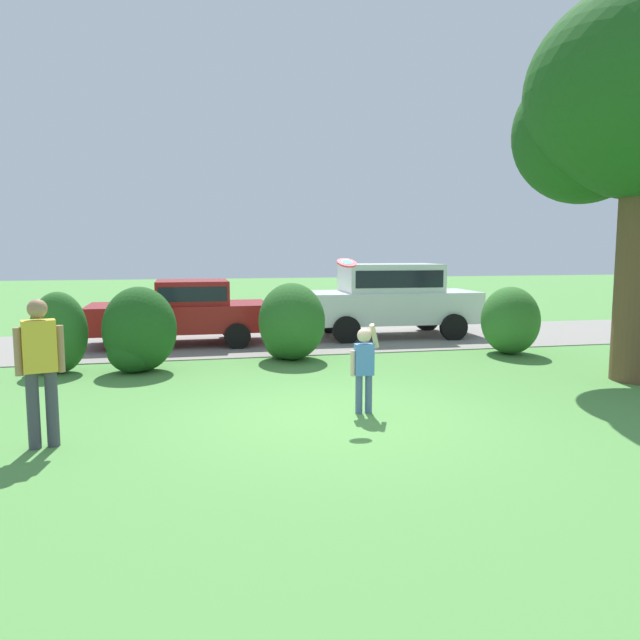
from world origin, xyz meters
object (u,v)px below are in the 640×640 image
at_px(adult_onlooker, 40,365).
at_px(parked_suv, 390,296).
at_px(parked_sedan, 183,310).
at_px(child_thrower, 364,363).
at_px(frisbee, 347,263).

bearing_deg(adult_onlooker, parked_suv, 48.22).
bearing_deg(parked_sedan, child_thrower, -69.72).
bearing_deg(child_thrower, adult_onlooker, -171.19).
xyz_separation_m(parked_sedan, adult_onlooker, (-1.55, -7.44, 0.13)).
distance_m(parked_suv, frisbee, 7.49).
height_order(parked_suv, child_thrower, parked_suv).
bearing_deg(frisbee, parked_suv, 66.34).
bearing_deg(adult_onlooker, child_thrower, 8.81).
distance_m(parked_sedan, frisbee, 7.08).
relative_size(child_thrower, adult_onlooker, 0.74).
height_order(parked_sedan, child_thrower, parked_sedan).
relative_size(parked_sedan, child_thrower, 3.43).
xyz_separation_m(frisbee, adult_onlooker, (-3.88, -0.88, -1.13)).
bearing_deg(parked_sedan, frisbee, -70.51).
relative_size(parked_suv, frisbee, 16.61).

